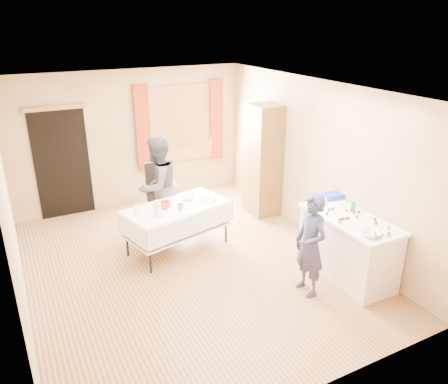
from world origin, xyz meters
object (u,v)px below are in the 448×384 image
cabinet (263,161)px  woman (158,186)px  counter (347,247)px  chair (161,206)px  girl (310,245)px  party_table (177,223)px

cabinet → woman: 2.01m
counter → woman: woman is taller
chair → girl: (1.03, -2.91, 0.38)m
chair → girl: 3.11m
chair → girl: size_ratio=0.78×
girl → cabinet: bearing=161.2°
cabinet → woman: cabinet is taller
counter → woman: size_ratio=0.87×
chair → party_table: bearing=-82.8°
cabinet → party_table: 2.12m
cabinet → party_table: (-1.95, -0.61, -0.58)m
cabinet → party_table: size_ratio=1.17×
woman → chair: bearing=-140.6°
counter → party_table: bearing=135.4°
party_table → woman: (-0.06, 0.68, 0.40)m
chair → woman: 0.63m
party_table → chair: bearing=71.8°
party_table → chair: 1.01m
chair → woman: bearing=-101.4°
cabinet → chair: 2.03m
cabinet → party_table: bearing=-162.7°
cabinet → woman: (-2.00, 0.07, -0.18)m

